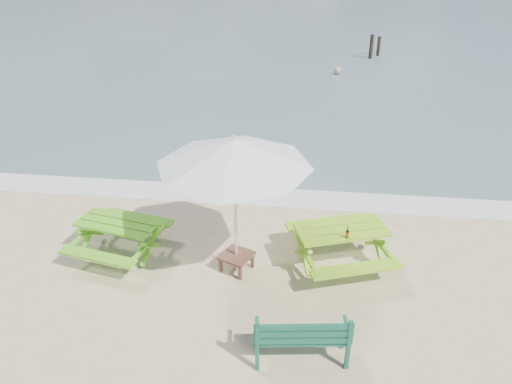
# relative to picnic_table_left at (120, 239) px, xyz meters

# --- Properties ---
(foam_strip) EXTENTS (22.00, 0.90, 0.01)m
(foam_strip) POSITION_rel_picnic_table_left_xyz_m (2.65, 2.55, -0.34)
(foam_strip) COLOR silver
(foam_strip) RESTS_ON ground
(picnic_table_left) EXTENTS (1.81, 1.94, 0.71)m
(picnic_table_left) POSITION_rel_picnic_table_left_xyz_m (0.00, 0.00, 0.00)
(picnic_table_left) COLOR #56AA19
(picnic_table_left) RESTS_ON ground
(picnic_table_right) EXTENTS (2.13, 2.24, 0.78)m
(picnic_table_right) POSITION_rel_picnic_table_left_xyz_m (4.15, 0.16, 0.03)
(picnic_table_right) COLOR #7DB91C
(picnic_table_right) RESTS_ON ground
(park_bench) EXTENTS (1.42, 0.64, 0.84)m
(park_bench) POSITION_rel_picnic_table_left_xyz_m (3.52, -2.21, -0.08)
(park_bench) COLOR #114734
(park_bench) RESTS_ON ground
(side_table) EXTENTS (0.69, 0.69, 0.34)m
(side_table) POSITION_rel_picnic_table_left_xyz_m (2.28, -0.24, -0.16)
(side_table) COLOR brown
(side_table) RESTS_ON ground
(patio_umbrella) EXTENTS (3.47, 3.47, 2.59)m
(patio_umbrella) POSITION_rel_picnic_table_left_xyz_m (2.28, -0.24, 2.01)
(patio_umbrella) COLOR silver
(patio_umbrella) RESTS_ON ground
(beer_bottle) EXTENTS (0.06, 0.06, 0.23)m
(beer_bottle) POSITION_rel_picnic_table_left_xyz_m (4.22, -0.12, 0.51)
(beer_bottle) COLOR brown
(beer_bottle) RESTS_ON picnic_table_right
(swimmer) EXTENTS (0.72, 0.59, 1.69)m
(swimmer) POSITION_rel_picnic_table_left_xyz_m (4.42, 13.31, -0.86)
(swimmer) COLOR tan
(swimmer) RESTS_ON ground
(mooring_pilings) EXTENTS (0.57, 0.77, 1.29)m
(mooring_pilings) POSITION_rel_picnic_table_left_xyz_m (6.20, 16.46, 0.06)
(mooring_pilings) COLOR black
(mooring_pilings) RESTS_ON ground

